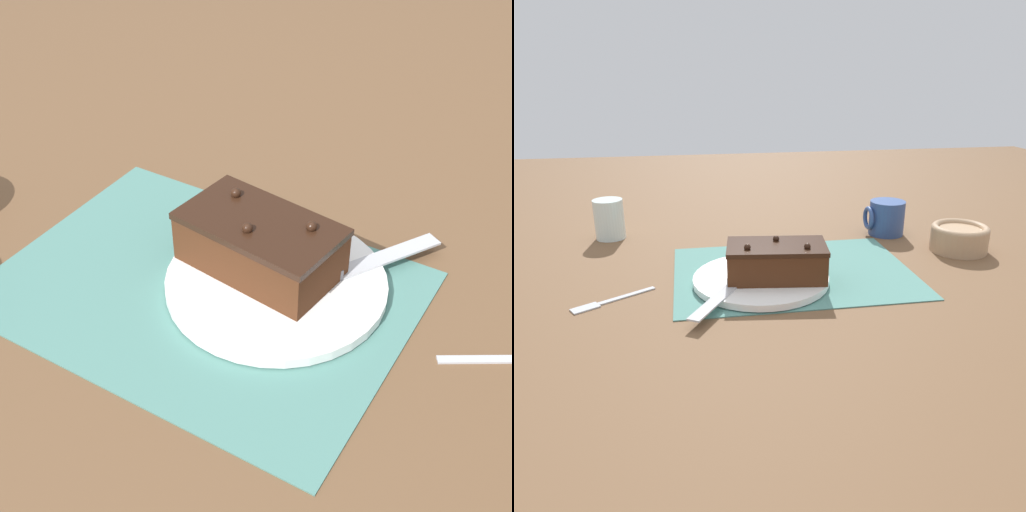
# 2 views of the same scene
# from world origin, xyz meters

# --- Properties ---
(ground_plane) EXTENTS (3.00, 3.00, 0.00)m
(ground_plane) POSITION_xyz_m (0.00, 0.00, 0.00)
(ground_plane) COLOR brown
(placemat_woven) EXTENTS (0.46, 0.34, 0.00)m
(placemat_woven) POSITION_xyz_m (0.00, 0.00, 0.00)
(placemat_woven) COLOR slate
(placemat_woven) RESTS_ON ground_plane
(cake_plate) EXTENTS (0.25, 0.25, 0.01)m
(cake_plate) POSITION_xyz_m (0.07, 0.05, 0.01)
(cake_plate) COLOR white
(cake_plate) RESTS_ON placemat_woven
(chocolate_cake) EXTENTS (0.19, 0.12, 0.07)m
(chocolate_cake) POSITION_xyz_m (0.04, 0.06, 0.05)
(chocolate_cake) COLOR #472614
(chocolate_cake) RESTS_ON cake_plate
(serving_knife) EXTENTS (0.12, 0.19, 0.01)m
(serving_knife) POSITION_xyz_m (0.13, 0.09, 0.02)
(serving_knife) COLOR slate
(serving_knife) RESTS_ON cake_plate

